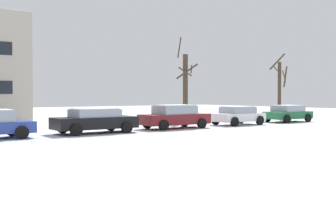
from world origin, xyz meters
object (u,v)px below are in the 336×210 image
Objects in this scene: parked_car_green at (288,113)px; parked_car_maroon at (175,116)px; parked_car_white at (238,115)px; parked_car_black at (95,120)px.

parked_car_maroon is at bearing -179.79° from parked_car_green.
parked_car_maroon is 5.55m from parked_car_white.
parked_car_white is (5.55, -0.00, -0.07)m from parked_car_maroon.
parked_car_black is 1.01× the size of parked_car_maroon.
parked_car_green is (11.10, 0.04, -0.07)m from parked_car_maroon.
parked_car_black is at bearing -179.46° from parked_car_white.
parked_car_maroon is at bearing 179.99° from parked_car_white.
parked_car_black is at bearing -179.50° from parked_car_green.
parked_car_green is (5.55, 0.04, 0.00)m from parked_car_white.
parked_car_black is 1.19× the size of parked_car_white.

